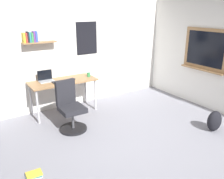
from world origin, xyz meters
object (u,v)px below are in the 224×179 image
office_chair (70,109)px  keyboard (61,81)px  laptop (46,79)px  book_stack_on_floor (34,175)px  computer_mouse (73,79)px  coffee_mug (89,75)px  desk (63,84)px  backpack (214,121)px

office_chair → keyboard: size_ratio=2.57×
laptop → book_stack_on_floor: size_ratio=1.31×
office_chair → laptop: 1.02m
computer_mouse → book_stack_on_floor: (-1.41, -1.74, -0.72)m
computer_mouse → coffee_mug: coffee_mug is taller
keyboard → coffee_mug: coffee_mug is taller
keyboard → computer_mouse: computer_mouse is taller
keyboard → laptop: bearing=138.3°
laptop → coffee_mug: size_ratio=3.37×
desk → office_chair: office_chair is taller
coffee_mug → book_stack_on_floor: 2.65m
office_chair → coffee_mug: office_chair is taller
office_chair → laptop: size_ratio=3.06×
office_chair → coffee_mug: (0.80, 0.77, 0.38)m
desk → book_stack_on_floor: desk is taller
office_chair → coffee_mug: size_ratio=10.33×
keyboard → computer_mouse: (0.28, 0.00, 0.01)m
office_chair → desk: bearing=76.5°
desk → computer_mouse: computer_mouse is taller
office_chair → keyboard: (0.12, 0.72, 0.34)m
office_chair → book_stack_on_floor: 1.49m
keyboard → backpack: keyboard is taller
laptop → backpack: (2.36, -2.48, -0.59)m
computer_mouse → coffee_mug: bearing=7.1°
desk → keyboard: keyboard is taller
office_chair → laptop: (-0.13, 0.94, 0.39)m
laptop → keyboard: (0.25, -0.22, -0.04)m
desk → laptop: laptop is taller
office_chair → computer_mouse: office_chair is taller
keyboard → book_stack_on_floor: keyboard is taller
office_chair → backpack: 2.72m
laptop → coffee_mug: bearing=-10.4°
computer_mouse → office_chair: bearing=-119.1°
desk → backpack: desk is taller
laptop → coffee_mug: 0.94m
computer_mouse → keyboard: bearing=180.0°
office_chair → coffee_mug: bearing=43.8°
desk → book_stack_on_floor: 2.27m
book_stack_on_floor → coffee_mug: bearing=44.8°
backpack → book_stack_on_floor: backpack is taller
desk → laptop: size_ratio=4.58×
keyboard → backpack: (2.11, -2.26, -0.55)m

